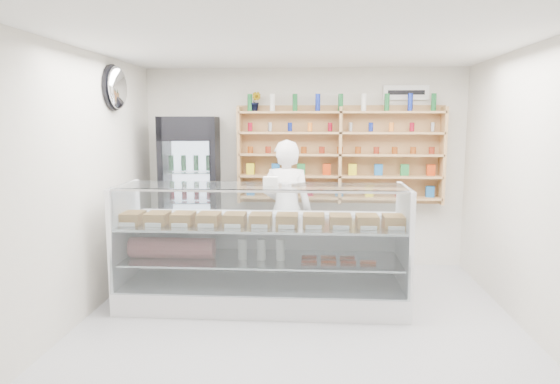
{
  "coord_description": "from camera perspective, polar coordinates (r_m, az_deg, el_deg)",
  "views": [
    {
      "loc": [
        0.14,
        -4.62,
        2.07
      ],
      "look_at": [
        -0.23,
        0.9,
        1.27
      ],
      "focal_mm": 32.0,
      "sensor_mm": 36.0,
      "label": 1
    }
  ],
  "objects": [
    {
      "name": "room",
      "position": [
        4.67,
        2.1,
        -0.05
      ],
      "size": [
        5.0,
        5.0,
        5.0
      ],
      "color": "#B2B2B7",
      "rests_on": "ground"
    },
    {
      "name": "display_counter",
      "position": [
        5.67,
        -2.05,
        -9.23
      ],
      "size": [
        3.15,
        0.94,
        1.37
      ],
      "color": "white",
      "rests_on": "floor"
    },
    {
      "name": "shop_worker",
      "position": [
        6.41,
        0.72,
        -2.18
      ],
      "size": [
        0.71,
        0.5,
        1.83
      ],
      "primitive_type": "imported",
      "rotation": [
        0.0,
        0.0,
        3.04
      ],
      "color": "white",
      "rests_on": "floor"
    },
    {
      "name": "drinks_cooler",
      "position": [
        7.03,
        -10.12,
        -0.16
      ],
      "size": [
        0.83,
        0.81,
        2.12
      ],
      "rotation": [
        0.0,
        0.0,
        0.09
      ],
      "color": "black",
      "rests_on": "floor"
    },
    {
      "name": "wall_shelving",
      "position": [
        6.98,
        6.85,
        4.22
      ],
      "size": [
        2.84,
        0.28,
        1.33
      ],
      "color": "tan",
      "rests_on": "back_wall"
    },
    {
      "name": "potted_plant",
      "position": [
        7.01,
        -2.8,
        10.28
      ],
      "size": [
        0.17,
        0.15,
        0.26
      ],
      "primitive_type": "imported",
      "rotation": [
        0.0,
        0.0,
        -0.3
      ],
      "color": "#1E6626",
      "rests_on": "wall_shelving"
    },
    {
      "name": "security_mirror",
      "position": [
        6.27,
        -18.11,
        11.27
      ],
      "size": [
        0.15,
        0.5,
        0.5
      ],
      "primitive_type": "ellipsoid",
      "color": "silver",
      "rests_on": "left_wall"
    },
    {
      "name": "wall_sign",
      "position": [
        7.21,
        14.21,
        10.97
      ],
      "size": [
        0.62,
        0.03,
        0.2
      ],
      "primitive_type": "cube",
      "color": "white",
      "rests_on": "back_wall"
    }
  ]
}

